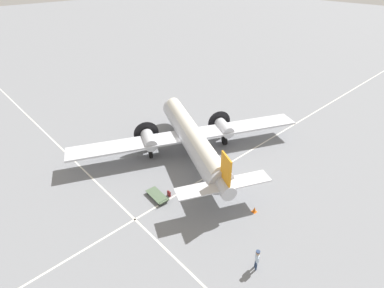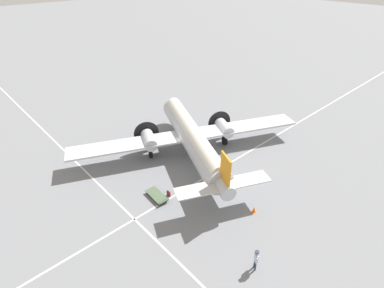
{
  "view_description": "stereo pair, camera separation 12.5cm",
  "coord_description": "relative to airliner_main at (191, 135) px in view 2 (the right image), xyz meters",
  "views": [
    {
      "loc": [
        19.6,
        -18.19,
        18.0
      ],
      "look_at": [
        0.0,
        0.0,
        1.54
      ],
      "focal_mm": 28.0,
      "sensor_mm": 36.0,
      "label": 1
    },
    {
      "loc": [
        19.68,
        -18.09,
        18.0
      ],
      "look_at": [
        0.0,
        0.0,
        1.54
      ],
      "focal_mm": 28.0,
      "sensor_mm": 36.0,
      "label": 2
    }
  ],
  "objects": [
    {
      "name": "crew_foreground",
      "position": [
        13.37,
        -6.33,
        -1.31
      ],
      "size": [
        0.47,
        0.42,
        1.74
      ],
      "rotation": [
        0.0,
        0.0,
        -0.72
      ],
      "color": "navy",
      "rests_on": "ground_plane"
    },
    {
      "name": "ground_plane",
      "position": [
        0.34,
        -0.16,
        -2.4
      ],
      "size": [
        300.0,
        300.0,
        0.0
      ],
      "primitive_type": "plane",
      "color": "slate"
    },
    {
      "name": "airliner_main",
      "position": [
        0.0,
        0.0,
        0.0
      ],
      "size": [
        18.17,
        23.79,
        5.41
      ],
      "rotation": [
        0.0,
        0.0,
        2.71
      ],
      "color": "silver",
      "rests_on": "ground_plane"
    },
    {
      "name": "apron_line_northsouth",
      "position": [
        3.94,
        -0.16,
        -2.4
      ],
      "size": [
        0.16,
        120.0,
        0.01
      ],
      "color": "silver",
      "rests_on": "ground_plane"
    },
    {
      "name": "suitcase_near_door",
      "position": [
        3.6,
        -5.99,
        -2.15
      ],
      "size": [
        0.38,
        0.13,
        0.55
      ],
      "color": "maroon",
      "rests_on": "ground_plane"
    },
    {
      "name": "baggage_cart",
      "position": [
        3.12,
        -6.93,
        -2.12
      ],
      "size": [
        2.42,
        1.21,
        0.56
      ],
      "rotation": [
        0.0,
        0.0,
        3.07
      ],
      "color": "#4C6047",
      "rests_on": "ground_plane"
    },
    {
      "name": "apron_line_eastwest",
      "position": [
        0.34,
        -9.85,
        -2.4
      ],
      "size": [
        120.0,
        0.16,
        0.01
      ],
      "color": "silver",
      "rests_on": "ground_plane"
    },
    {
      "name": "traffic_cone",
      "position": [
        10.02,
        -2.02,
        -2.17
      ],
      "size": [
        0.38,
        0.38,
        0.51
      ],
      "color": "orange",
      "rests_on": "ground_plane"
    }
  ]
}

